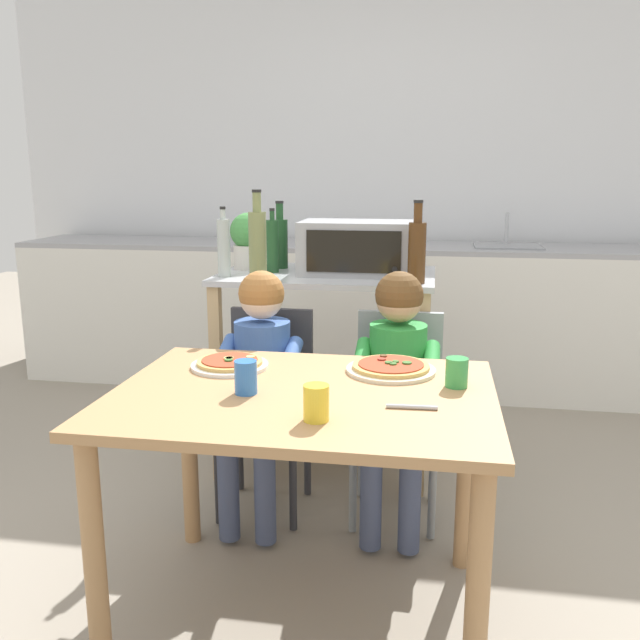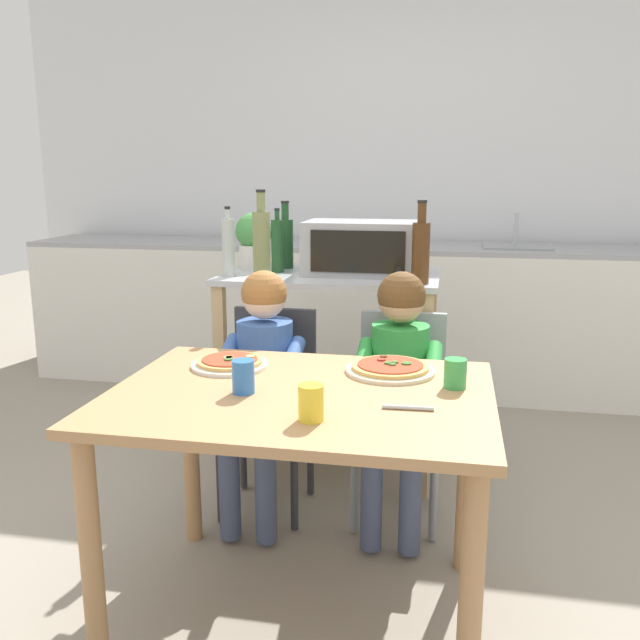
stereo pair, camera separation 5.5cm
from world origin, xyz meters
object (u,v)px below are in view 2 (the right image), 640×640
object	(u,v)px
dining_table	(301,427)
drinking_cup_green	(455,373)
kitchen_island_cart	(331,338)
serving_spoon	(408,408)
child_in_green_shirt	(398,371)
drinking_cup_yellow	(311,403)
potted_herb_plant	(254,239)
bottle_dark_olive_oil	(228,247)
bottle_tall_green_wine	(285,241)
dining_chair_right	(400,400)
pizza_plate_white	(230,363)
bottle_slim_sauce	(277,245)
child_in_blue_striped_shirt	(261,367)
dining_chair_left	(270,394)
bottle_clear_vinegar	(262,243)
toaster_oven	(363,247)
bottle_squat_spirits	(421,250)
pizza_plate_cream	(390,368)
drinking_cup_blue	(243,377)

from	to	relation	value
dining_table	drinking_cup_green	bearing A→B (deg)	15.18
kitchen_island_cart	serving_spoon	xyz separation A→B (m)	(0.44, -1.25, 0.13)
child_in_green_shirt	drinking_cup_yellow	world-z (taller)	child_in_green_shirt
potted_herb_plant	bottle_dark_olive_oil	bearing A→B (deg)	-99.24
bottle_tall_green_wine	dining_chair_right	size ratio (longest dim) A/B	0.39
pizza_plate_white	bottle_slim_sauce	bearing A→B (deg)	94.68
dining_table	child_in_blue_striped_shirt	world-z (taller)	child_in_blue_striped_shirt
dining_chair_right	drinking_cup_green	xyz separation A→B (m)	(0.20, -0.60, 0.30)
child_in_blue_striped_shirt	dining_chair_right	bearing A→B (deg)	16.15
bottle_dark_olive_oil	pizza_plate_white	xyz separation A→B (m)	(0.26, -0.77, -0.30)
dining_chair_right	serving_spoon	distance (m)	0.87
kitchen_island_cart	drinking_cup_yellow	bearing A→B (deg)	-82.02
dining_chair_left	drinking_cup_yellow	bearing A→B (deg)	-68.30
bottle_clear_vinegar	child_in_green_shirt	bearing A→B (deg)	-26.33
toaster_oven	bottle_slim_sauce	bearing A→B (deg)	-174.47
bottle_dark_olive_oil	dining_chair_right	distance (m)	1.00
bottle_squat_spirits	dining_chair_right	size ratio (longest dim) A/B	0.42
child_in_blue_striped_shirt	bottle_tall_green_wine	bearing A→B (deg)	95.92
potted_herb_plant	dining_chair_right	distance (m)	1.07
drinking_cup_green	drinking_cup_yellow	distance (m)	0.51
bottle_clear_vinegar	bottle_squat_spirits	world-z (taller)	bottle_clear_vinegar
toaster_oven	bottle_tall_green_wine	distance (m)	0.40
child_in_green_shirt	pizza_plate_cream	size ratio (longest dim) A/B	3.42
bottle_clear_vinegar	pizza_plate_cream	bearing A→B (deg)	-47.00
kitchen_island_cart	toaster_oven	world-z (taller)	toaster_oven
pizza_plate_cream	drinking_cup_yellow	bearing A→B (deg)	-109.12
bottle_tall_green_wine	dining_chair_left	size ratio (longest dim) A/B	0.39
bottle_clear_vinegar	bottle_squat_spirits	distance (m)	0.67
bottle_slim_sauce	drinking_cup_yellow	world-z (taller)	bottle_slim_sauce
bottle_tall_green_wine	serving_spoon	bearing A→B (deg)	-63.61
pizza_plate_white	serving_spoon	bearing A→B (deg)	-26.47
bottle_tall_green_wine	potted_herb_plant	xyz separation A→B (m)	(-0.14, -0.05, 0.01)
dining_chair_right	child_in_green_shirt	distance (m)	0.20
bottle_dark_olive_oil	bottle_squat_spirits	world-z (taller)	bottle_squat_spirits
child_in_blue_striped_shirt	serving_spoon	xyz separation A→B (m)	(0.61, -0.67, 0.11)
bottle_dark_olive_oil	pizza_plate_white	distance (m)	0.86
dining_table	serving_spoon	size ratio (longest dim) A/B	8.03
potted_herb_plant	child_in_blue_striped_shirt	xyz separation A→B (m)	(0.21, -0.66, -0.43)
drinking_cup_yellow	toaster_oven	bearing A→B (deg)	92.23
drinking_cup_green	serving_spoon	world-z (taller)	drinking_cup_green
bottle_squat_spirits	toaster_oven	bearing A→B (deg)	138.86
bottle_squat_spirits	serving_spoon	world-z (taller)	bottle_squat_spirits
drinking_cup_green	drinking_cup_yellow	size ratio (longest dim) A/B	0.93
bottle_squat_spirits	drinking_cup_green	size ratio (longest dim) A/B	3.83
toaster_oven	dining_chair_left	size ratio (longest dim) A/B	0.63
child_in_green_shirt	drinking_cup_blue	world-z (taller)	child_in_green_shirt
bottle_dark_olive_oil	dining_table	distance (m)	1.19
dining_table	drinking_cup_yellow	distance (m)	0.29
toaster_oven	serving_spoon	xyz separation A→B (m)	(0.30, -1.27, -0.29)
dining_chair_right	dining_table	bearing A→B (deg)	-108.58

